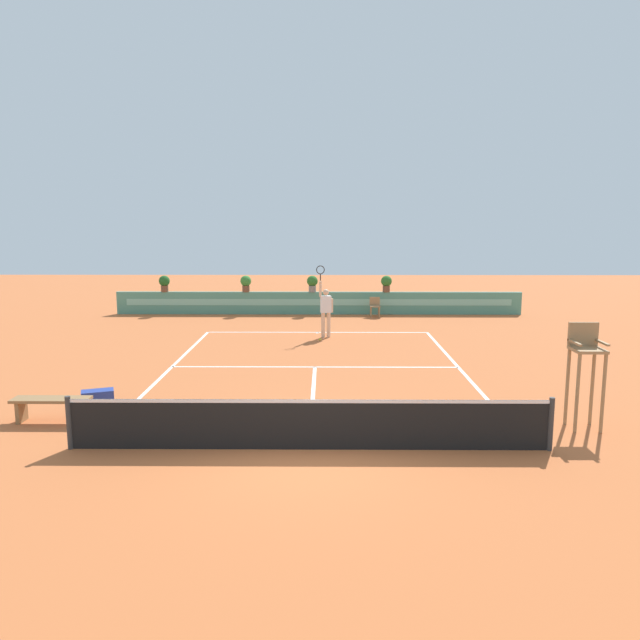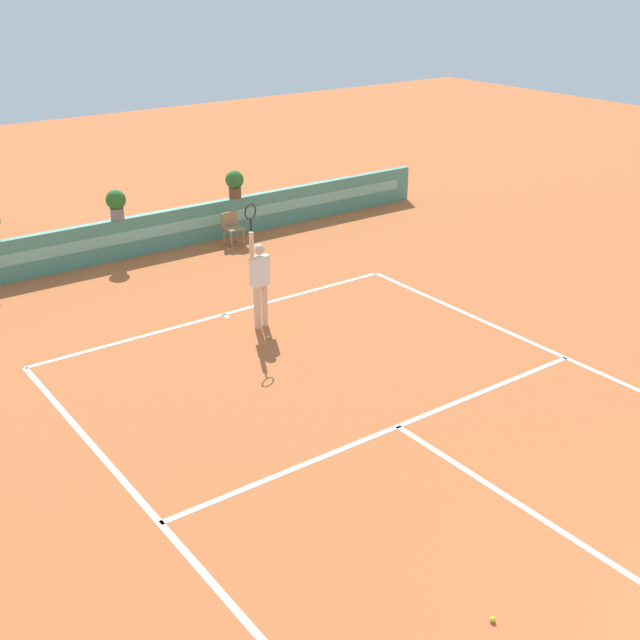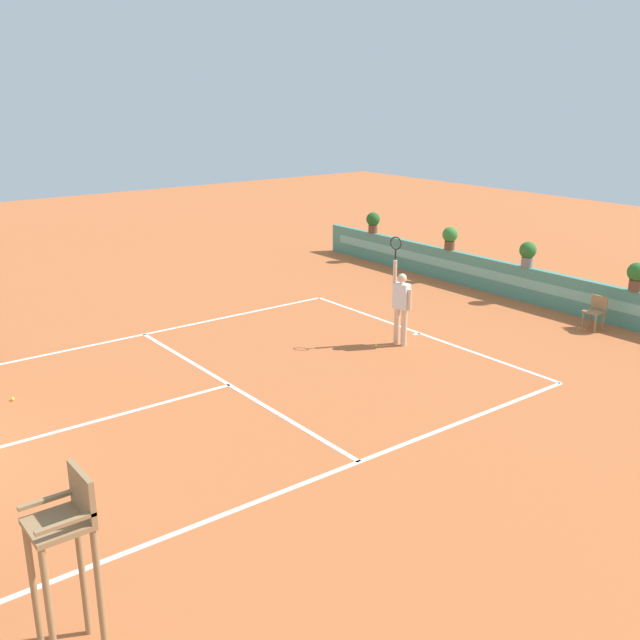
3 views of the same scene
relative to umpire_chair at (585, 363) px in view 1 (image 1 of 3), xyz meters
The scene contains 15 objects.
ground_plane 7.39m from the umpire_chair, 139.31° to the left, with size 60.00×60.00×0.00m, color #BC6033.
court_lines 7.87m from the umpire_chair, 135.28° to the left, with size 8.32×11.94×0.01m.
net 5.71m from the umpire_chair, 167.08° to the right, with size 8.92×0.10×1.00m.
back_wall_barrier 16.12m from the umpire_chair, 110.01° to the left, with size 18.00×0.21×1.00m.
umpire_chair is the anchor object (origin of this frame).
ball_kid_chair 14.74m from the umpire_chair, 102.00° to the left, with size 0.44×0.44×0.85m.
bench_courtside 10.98m from the umpire_chair, behind, with size 1.60×0.44×0.51m.
gear_bag 10.54m from the umpire_chair, behind, with size 0.70×0.36×0.36m, color navy.
tennis_player 10.97m from the umpire_chair, 118.30° to the left, with size 0.61×0.30×2.58m.
tennis_ball_near_baseline 10.65m from the umpire_chair, 120.73° to the left, with size 0.07×0.07×0.07m, color #CCE033.
tennis_ball_mid_court 7.64m from the umpire_chair, 169.52° to the left, with size 0.07×0.07×0.07m, color #CCE033.
potted_plant_right 15.33m from the umpire_chair, 99.40° to the left, with size 0.48×0.48×0.72m.
potted_plant_centre 16.20m from the umpire_chair, 110.94° to the left, with size 0.48×0.48×0.72m.
potted_plant_left 17.47m from the umpire_chair, 120.02° to the left, with size 0.48×0.48×0.72m.
potted_plant_far_left 19.54m from the umpire_chair, 129.27° to the left, with size 0.48×0.48×0.72m.
Camera 1 is at (0.29, -10.80, 4.19)m, focal length 34.58 mm.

